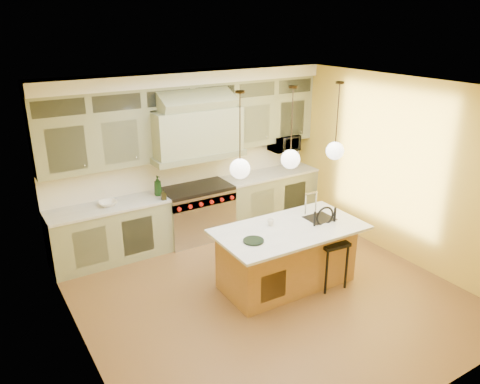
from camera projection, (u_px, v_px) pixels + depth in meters
floor at (266, 293)px, 6.71m from camera, size 5.00×5.00×0.00m
ceiling at (271, 88)px, 5.69m from camera, size 5.00×5.00×0.00m
wall_back at (186, 155)px, 8.19m from camera, size 5.00×0.00×5.00m
wall_front at (428, 285)px, 4.21m from camera, size 5.00×0.00×5.00m
wall_left at (76, 244)px, 4.97m from camera, size 0.00×5.00×5.00m
wall_right at (397, 169)px, 7.44m from camera, size 0.00×5.00×5.00m
back_cabinetry at (193, 160)px, 7.99m from camera, size 5.00×0.77×2.90m
range at (197, 212)px, 8.25m from camera, size 1.20×0.74×0.96m
kitchen_island at (287, 255)px, 6.80m from camera, size 2.15×1.18×1.35m
counter_stool at (329, 243)px, 6.71m from camera, size 0.45×0.45×1.18m
microwave at (284, 143)px, 8.95m from camera, size 0.54×0.37×0.30m
oil_bottle_a at (158, 186)px, 7.69m from camera, size 0.15×0.15×0.34m
oil_bottle_b at (164, 195)px, 7.54m from camera, size 0.09×0.09×0.17m
fruit_bowl at (108, 203)px, 7.32m from camera, size 0.30×0.30×0.07m
cup at (271, 222)px, 6.67m from camera, size 0.11×0.11×0.09m
pendant_left at (240, 167)px, 5.88m from camera, size 0.26×0.26×1.11m
pendant_center at (291, 157)px, 6.28m from camera, size 0.26×0.26×1.11m
pendant_right at (335, 149)px, 6.67m from camera, size 0.26×0.26×1.11m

